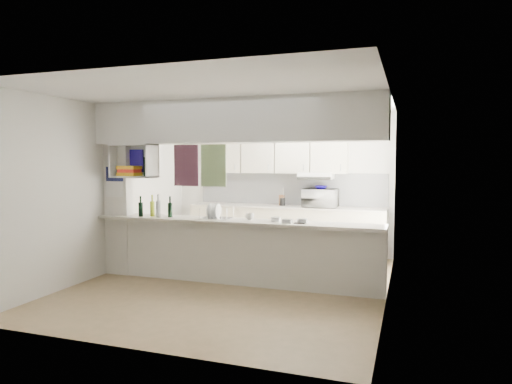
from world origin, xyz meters
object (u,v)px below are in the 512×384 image
at_px(dish_rack, 216,213).
at_px(wine_bottles, 155,209).
at_px(microwave, 321,198).
at_px(bowl, 321,187).

distance_m(dish_rack, wine_bottles, 0.95).
distance_m(microwave, dish_rack, 2.37).
relative_size(microwave, bowl, 2.66).
bearing_deg(dish_rack, wine_bottles, -177.31).
bearing_deg(dish_rack, microwave, 59.94).
xyz_separation_m(bowl, dish_rack, (-1.12, -2.08, -0.27)).
relative_size(microwave, wine_bottles, 1.15).
height_order(microwave, wine_bottles, wine_bottles).
height_order(dish_rack, wine_bottles, wine_bottles).
relative_size(bowl, dish_rack, 0.51).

